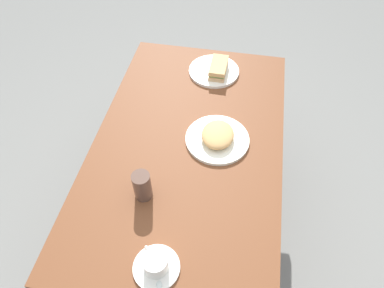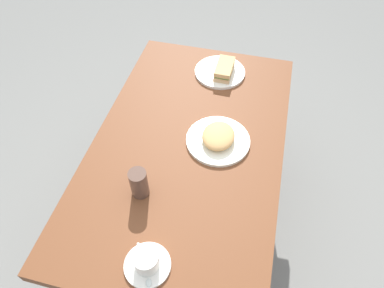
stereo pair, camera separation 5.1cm
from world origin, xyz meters
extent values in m
plane|color=slate|center=(0.00, 0.00, 0.00)|extent=(6.00, 6.00, 0.00)
cube|color=brown|center=(0.00, 0.00, 0.70)|extent=(1.28, 0.76, 0.05)
cylinder|color=brown|center=(-0.56, -0.30, 0.34)|extent=(0.07, 0.07, 0.68)
cylinder|color=brown|center=(-0.56, 0.30, 0.34)|extent=(0.07, 0.07, 0.68)
cylinder|color=white|center=(-0.46, 0.04, 0.73)|extent=(0.24, 0.24, 0.01)
cube|color=tan|center=(-0.45, 0.06, 0.75)|extent=(0.15, 0.08, 0.02)
cube|color=#6F9749|center=(-0.45, 0.06, 0.76)|extent=(0.14, 0.07, 0.01)
cube|color=tan|center=(-0.45, 0.06, 0.78)|extent=(0.15, 0.08, 0.02)
cylinder|color=white|center=(0.51, 0.00, 0.73)|extent=(0.15, 0.15, 0.01)
cylinder|color=white|center=(0.51, 0.00, 0.77)|extent=(0.08, 0.08, 0.06)
cylinder|color=#9C8445|center=(0.51, 0.00, 0.79)|extent=(0.07, 0.07, 0.01)
torus|color=white|center=(0.48, -0.03, 0.77)|extent=(0.04, 0.04, 0.04)
ellipsoid|color=silver|center=(0.56, 0.02, 0.74)|extent=(0.03, 0.03, 0.01)
cylinder|color=white|center=(-0.04, 0.12, 0.73)|extent=(0.26, 0.26, 0.01)
ellipsoid|color=tan|center=(-0.04, 0.12, 0.76)|extent=(0.16, 0.13, 0.04)
cylinder|color=brown|center=(0.26, -0.11, 0.78)|extent=(0.06, 0.06, 0.12)
camera|label=1|loc=(0.86, 0.18, 1.80)|focal=32.14mm
camera|label=2|loc=(0.85, 0.23, 1.80)|focal=32.14mm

